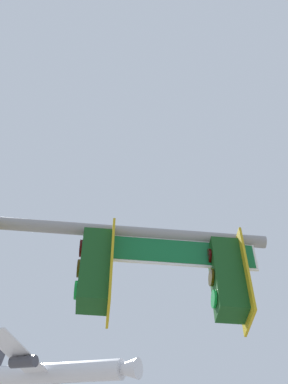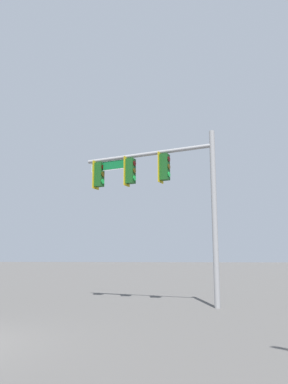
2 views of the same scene
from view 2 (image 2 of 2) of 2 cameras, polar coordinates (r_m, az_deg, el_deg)
The scene contains 1 object.
signal_pole_near at distance 15.75m, azimuth 1.94°, elevation 1.63°, with size 5.85×1.72×6.85m.
Camera 2 is at (-6.36, 6.92, 1.80)m, focal length 35.00 mm.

